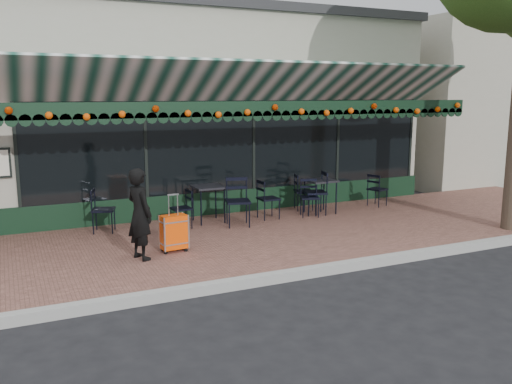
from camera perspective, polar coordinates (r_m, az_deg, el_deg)
name	(u,v)px	position (r m, az deg, el deg)	size (l,w,h in m)	color
ground	(280,280)	(8.20, 2.51, -9.19)	(80.00, 80.00, 0.00)	black
sidewalk	(229,242)	(9.91, -2.85, -5.28)	(18.00, 4.00, 0.15)	brown
curb	(282,276)	(8.11, 2.78, -8.86)	(18.00, 0.16, 0.15)	#9E9E99
restaurant_building	(147,111)	(15.12, -11.41, 8.35)	(12.00, 9.60, 4.50)	#A4A18E
neighbor_building_right	(490,103)	(22.27, 23.41, 8.61)	(12.00, 8.00, 4.80)	#AEAA98
woman	(140,214)	(8.69, -12.14, -2.28)	(0.53, 0.35, 1.45)	black
suitcase	(174,233)	(9.08, -8.63, -4.25)	(0.44, 0.28, 0.96)	#FF4D08
cafe_table_a	(320,183)	(11.89, 6.80, 0.95)	(0.60, 0.60, 0.74)	black
cafe_table_b	(208,189)	(11.03, -5.03, 0.26)	(0.61, 0.61, 0.75)	black
chair_a_left	(315,193)	(11.80, 6.24, -0.09)	(0.47, 0.47, 0.94)	black
chair_a_right	(304,192)	(12.24, 5.04, 0.02)	(0.41, 0.41, 0.82)	black
chair_a_front	(310,198)	(11.58, 5.66, -0.62)	(0.40, 0.40, 0.80)	black
chair_a_extra	(377,190)	(12.95, 12.66, 0.26)	(0.38, 0.38, 0.77)	black
chair_b_left	(181,209)	(10.63, -7.89, -1.78)	(0.38, 0.38, 0.76)	black
chair_b_right	(268,199)	(11.32, 1.32, -0.75)	(0.42, 0.42, 0.83)	black
chair_b_front	(238,202)	(10.69, -1.91, -1.05)	(0.48, 0.48, 0.97)	black
chair_solo	(103,210)	(10.61, -15.76, -1.86)	(0.42, 0.42, 0.84)	black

